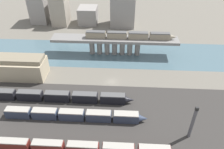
{
  "coord_description": "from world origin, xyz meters",
  "views": [
    {
      "loc": [
        4.39,
        -77.11,
        59.6
      ],
      "look_at": [
        0.0,
        0.3,
        3.75
      ],
      "focal_mm": 35.0,
      "sensor_mm": 36.0,
      "label": 1
    }
  ],
  "objects": [
    {
      "name": "train_yard_near",
      "position": [
        -5.82,
        -36.23,
        1.8
      ],
      "size": [
        57.16,
        2.66,
        3.66
      ],
      "color": "#5B1E19",
      "rests_on": "ground"
    },
    {
      "name": "warehouse_building",
      "position": [
        -44.02,
        2.2,
        4.84
      ],
      "size": [
        27.48,
        10.7,
        10.17
      ],
      "color": "tan",
      "rests_on": "ground"
    },
    {
      "name": "river_water",
      "position": [
        0.0,
        24.59,
        0.0
      ],
      "size": [
        320.0,
        28.02,
        0.01
      ],
      "primitive_type": "cube",
      "color": "#47606B",
      "rests_on": "ground"
    },
    {
      "name": "train_yard_mid",
      "position": [
        -12.14,
        -22.75,
        1.83
      ],
      "size": [
        51.46,
        3.07,
        3.74
      ],
      "color": "#2D384C",
      "rests_on": "ground"
    },
    {
      "name": "ground_plane",
      "position": [
        0.0,
        0.0,
        0.0
      ],
      "size": [
        400.0,
        400.0,
        0.0
      ],
      "primitive_type": "plane",
      "color": "#666056"
    },
    {
      "name": "signal_tower",
      "position": [
        27.36,
        -28.38,
        6.43
      ],
      "size": [
        1.06,
        1.06,
        13.29
      ],
      "color": "#4C4C51",
      "rests_on": "ground"
    },
    {
      "name": "bridge",
      "position": [
        -0.0,
        24.59,
        7.05
      ],
      "size": [
        65.2,
        8.33,
        9.38
      ],
      "color": "slate",
      "rests_on": "ground"
    },
    {
      "name": "railbed_yard",
      "position": [
        0.0,
        -24.0,
        0.0
      ],
      "size": [
        280.0,
        42.0,
        0.01
      ],
      "primitive_type": "cube",
      "color": "#33302D",
      "rests_on": "ground"
    },
    {
      "name": "city_block_right",
      "position": [
        3.39,
        63.95,
        9.6
      ],
      "size": [
        15.65,
        14.27,
        19.19
      ],
      "primitive_type": "cube",
      "color": "gray",
      "rests_on": "ground"
    },
    {
      "name": "train_yard_far",
      "position": [
        -19.79,
        -13.32,
        1.96
      ],
      "size": [
        57.55,
        3.03,
        4.0
      ],
      "color": "black",
      "rests_on": "ground"
    },
    {
      "name": "city_block_left",
      "position": [
        -38.31,
        63.94,
        9.42
      ],
      "size": [
        10.09,
        14.1,
        18.85
      ],
      "primitive_type": "cube",
      "color": "gray",
      "rests_on": "ground"
    },
    {
      "name": "train_on_bridge",
      "position": [
        7.86,
        24.59,
        11.09
      ],
      "size": [
        46.1,
        2.94,
        3.5
      ],
      "color": "gray",
      "rests_on": "bridge"
    },
    {
      "name": "city_block_far_left",
      "position": [
        -53.23,
        67.59,
        9.64
      ],
      "size": [
        11.16,
        15.19,
        19.28
      ],
      "primitive_type": "cube",
      "color": "gray",
      "rests_on": "ground"
    },
    {
      "name": "city_block_center",
      "position": [
        -20.1,
        65.99,
        5.5
      ],
      "size": [
        12.37,
        13.67,
        11.0
      ],
      "primitive_type": "cube",
      "color": "gray",
      "rests_on": "ground"
    }
  ]
}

